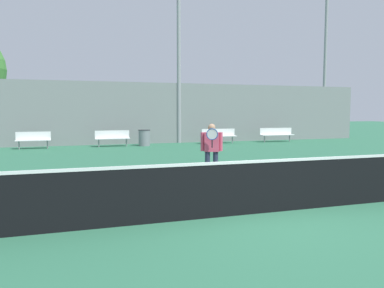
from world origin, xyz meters
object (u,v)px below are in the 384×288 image
tennis_net (263,186)px  bench_by_gate (219,134)px  light_pole_near_left (326,37)px  bench_courtside_near (112,137)px  tennis_player (212,148)px  light_pole_far_right (179,19)px  trash_bin (144,138)px  bench_adjacent_court (33,138)px  bench_courtside_far (277,133)px

tennis_net → bench_by_gate: 14.94m
light_pole_near_left → bench_courtside_near: bearing=-174.8°
tennis_net → tennis_player: 3.56m
bench_by_gate → tennis_net: bearing=-109.1°
tennis_net → light_pole_far_right: (2.81, 15.31, 6.67)m
tennis_net → bench_courtside_near: size_ratio=6.62×
light_pole_far_right → trash_bin: size_ratio=14.00×
tennis_player → trash_bin: tennis_player is taller
tennis_player → bench_by_gate: (4.53, 10.60, -0.35)m
bench_adjacent_court → light_pole_near_left: bearing=4.1°
bench_adjacent_court → light_pole_near_left: 19.29m
trash_bin → bench_courtside_far: bearing=0.8°
bench_courtside_near → bench_by_gate: size_ratio=0.88×
light_pole_far_right → trash_bin: 7.25m
bench_by_gate → tennis_player: bearing=-113.2°
bench_courtside_near → bench_adjacent_court: 3.89m
bench_adjacent_court → light_pole_far_right: bearing=8.5°
tennis_player → bench_by_gate: size_ratio=0.75×
tennis_net → bench_courtside_far: size_ratio=5.46×
bench_adjacent_court → light_pole_far_right: (7.92, 1.19, 6.65)m
tennis_player → light_pole_far_right: (2.46, 11.79, 6.30)m
bench_adjacent_court → bench_courtside_near: bearing=0.0°
bench_by_gate → trash_bin: (-4.41, -0.11, -0.09)m
bench_courtside_near → light_pole_far_right: size_ratio=0.15×
light_pole_near_left → bench_by_gate: bearing=-171.0°
light_pole_far_right → light_pole_near_left: bearing=0.6°
bench_courtside_far → bench_adjacent_court: size_ratio=1.33×
tennis_net → bench_by_gate: size_ratio=5.81×
bench_courtside_near → bench_adjacent_court: bearing=-180.0°
tennis_player → light_pole_far_right: bearing=96.3°
tennis_net → light_pole_far_right: 16.94m
bench_courtside_far → light_pole_near_left: (4.37, 1.30, 6.29)m
bench_courtside_far → bench_adjacent_court: bearing=-180.0°
light_pole_near_left → light_pole_far_right: size_ratio=0.91×
trash_bin → bench_courtside_near: bearing=176.3°
tennis_player → light_pole_near_left: (12.72, 11.90, 5.94)m
bench_adjacent_court → bench_by_gate: same height
tennis_player → light_pole_far_right: size_ratio=0.13×
light_pole_far_right → tennis_player: bearing=-101.8°
tennis_player → bench_courtside_near: tennis_player is taller
bench_courtside_near → light_pole_far_right: bearing=16.5°
bench_adjacent_court → bench_courtside_far: bearing=0.0°
bench_adjacent_court → light_pole_far_right: 10.42m
tennis_net → light_pole_far_right: light_pole_far_right is taller
tennis_net → light_pole_near_left: (13.07, 15.42, 6.31)m
bench_by_gate → light_pole_far_right: bearing=150.1°
bench_adjacent_court → trash_bin: size_ratio=1.88×
bench_courtside_far → tennis_net: bearing=-121.6°
tennis_net → trash_bin: size_ratio=13.67×
bench_courtside_near → light_pole_near_left: bearing=5.2°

